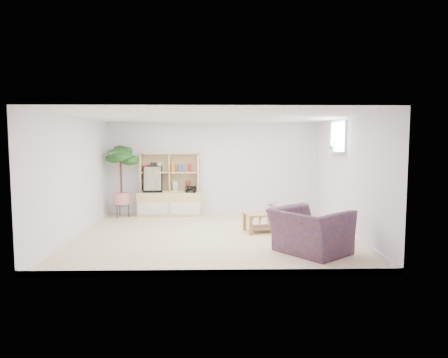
{
  "coord_description": "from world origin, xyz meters",
  "views": [
    {
      "loc": [
        0.06,
        -8.0,
        1.9
      ],
      "look_at": [
        0.25,
        0.55,
        1.1
      ],
      "focal_mm": 32.0,
      "sensor_mm": 36.0,
      "label": 1
    }
  ],
  "objects_px": {
    "armchair": "(310,228)",
    "coffee_table": "(268,222)",
    "storage_unit": "(170,184)",
    "floor_tree": "(121,182)"
  },
  "relations": [
    {
      "from": "armchair",
      "to": "floor_tree",
      "type": "bearing_deg",
      "value": 11.58
    },
    {
      "from": "storage_unit",
      "to": "floor_tree",
      "type": "distance_m",
      "value": 1.21
    },
    {
      "from": "storage_unit",
      "to": "coffee_table",
      "type": "relative_size",
      "value": 1.65
    },
    {
      "from": "floor_tree",
      "to": "armchair",
      "type": "distance_m",
      "value": 5.2
    },
    {
      "from": "armchair",
      "to": "coffee_table",
      "type": "bearing_deg",
      "value": -21.84
    },
    {
      "from": "armchair",
      "to": "storage_unit",
      "type": "bearing_deg",
      "value": -0.55
    },
    {
      "from": "storage_unit",
      "to": "coffee_table",
      "type": "height_order",
      "value": "storage_unit"
    },
    {
      "from": "floor_tree",
      "to": "armchair",
      "type": "relative_size",
      "value": 1.55
    },
    {
      "from": "floor_tree",
      "to": "armchair",
      "type": "xyz_separation_m",
      "value": [
        3.98,
        -3.33,
        -0.47
      ]
    },
    {
      "from": "storage_unit",
      "to": "floor_tree",
      "type": "xyz_separation_m",
      "value": [
        -1.18,
        -0.26,
        0.1
      ]
    }
  ]
}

